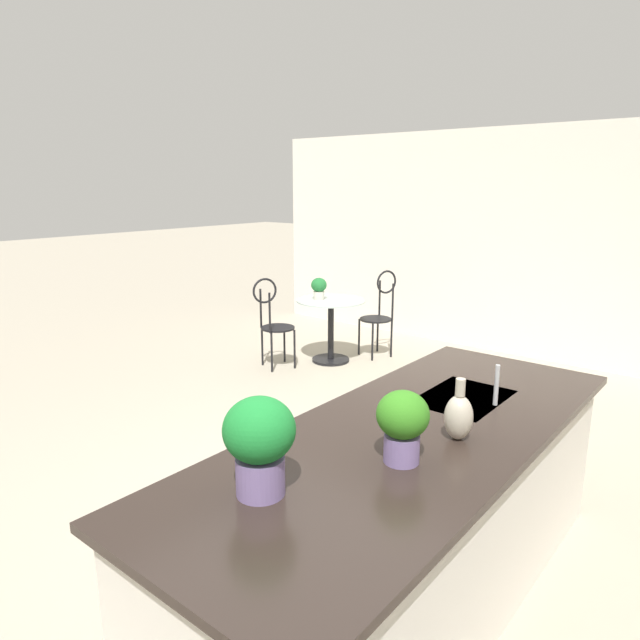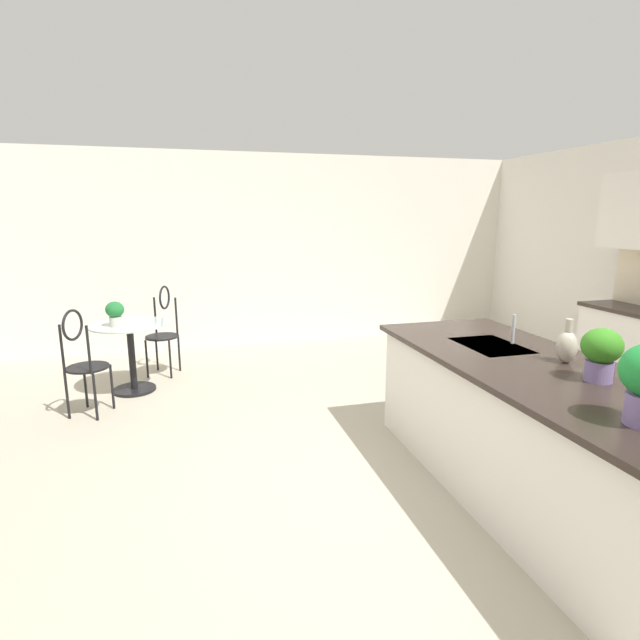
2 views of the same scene
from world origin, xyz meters
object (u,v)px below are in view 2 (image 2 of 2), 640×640
object	(u,v)px
potted_plant_on_table	(115,312)
potted_plant_counter_near	(601,351)
chair_by_island	(163,326)
vase_on_counter	(567,346)
chair_near_window	(83,358)
bistro_table	(131,351)

from	to	relation	value
potted_plant_on_table	potted_plant_counter_near	distance (m)	4.31
chair_by_island	potted_plant_on_table	bearing A→B (deg)	-33.91
potted_plant_on_table	vase_on_counter	distance (m)	4.12
chair_near_window	potted_plant_counter_near	xyz separation A→B (m)	(2.58, 3.21, 0.52)
potted_plant_counter_near	vase_on_counter	distance (m)	0.37
chair_near_window	chair_by_island	distance (m)	1.34
chair_near_window	vase_on_counter	xyz separation A→B (m)	(2.23, 3.30, 0.46)
chair_by_island	vase_on_counter	size ratio (longest dim) A/B	3.62
chair_near_window	potted_plant_on_table	distance (m)	0.66
chair_by_island	potted_plant_counter_near	world-z (taller)	potted_plant_counter_near
bistro_table	vase_on_counter	distance (m)	4.13
bistro_table	vase_on_counter	xyz separation A→B (m)	(2.83, 2.94, 0.58)
vase_on_counter	chair_near_window	bearing A→B (deg)	-124.06
chair_by_island	chair_near_window	bearing A→B (deg)	-29.80
bistro_table	potted_plant_counter_near	bearing A→B (deg)	41.95
chair_near_window	chair_by_island	xyz separation A→B (m)	(-1.16, 0.66, 0.00)
potted_plant_counter_near	potted_plant_on_table	bearing A→B (deg)	-136.21
bistro_table	vase_on_counter	world-z (taller)	vase_on_counter
potted_plant_counter_near	bistro_table	bearing A→B (deg)	-138.05
chair_by_island	bistro_table	bearing A→B (deg)	-29.02
chair_by_island	vase_on_counter	bearing A→B (deg)	37.85
vase_on_counter	chair_by_island	bearing A→B (deg)	-142.15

